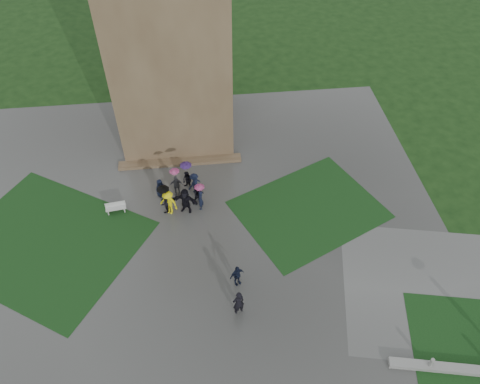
{
  "coord_description": "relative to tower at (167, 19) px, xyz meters",
  "views": [
    {
      "loc": [
        1.64,
        -15.43,
        23.27
      ],
      "look_at": [
        3.95,
        5.99,
        1.2
      ],
      "focal_mm": 35.0,
      "sensor_mm": 36.0,
      "label": 1
    }
  ],
  "objects": [
    {
      "name": "pedestrian_near",
      "position": [
        2.99,
        -17.1,
        -8.06
      ],
      "size": [
        0.78,
        0.64,
        1.85
      ],
      "primitive_type": "imported",
      "rotation": [
        0.0,
        0.0,
        3.49
      ],
      "color": "black",
      "rests_on": "plaza"
    },
    {
      "name": "visitor_cluster",
      "position": [
        -0.01,
        -8.53,
        -7.95
      ],
      "size": [
        3.42,
        3.16,
        2.36
      ],
      "color": "black",
      "rests_on": "plaza"
    },
    {
      "name": "tower_plinth",
      "position": [
        0.0,
        -4.4,
        -8.87
      ],
      "size": [
        9.0,
        0.8,
        0.22
      ],
      "primitive_type": "cube",
      "color": "brown",
      "rests_on": "plaza"
    },
    {
      "name": "lawn_inset_left",
      "position": [
        -8.5,
        -11.0,
        -8.97
      ],
      "size": [
        14.1,
        13.46,
        0.01
      ],
      "primitive_type": "cube",
      "rotation": [
        0.0,
        0.0,
        -0.56
      ],
      "color": "black",
      "rests_on": "plaza"
    },
    {
      "name": "pedestrian_mid",
      "position": [
        3.1,
        -15.24,
        -8.2
      ],
      "size": [
        1.05,
        0.86,
        1.56
      ],
      "primitive_type": "imported",
      "rotation": [
        0.0,
        0.0,
        0.45
      ],
      "color": "black",
      "rests_on": "plaza"
    },
    {
      "name": "plaza",
      "position": [
        0.0,
        -13.0,
        -8.99
      ],
      "size": [
        34.0,
        34.0,
        0.02
      ],
      "primitive_type": "cube",
      "color": "#393937",
      "rests_on": "ground"
    },
    {
      "name": "lawn_inset_right",
      "position": [
        8.5,
        -10.0,
        -8.97
      ],
      "size": [
        11.12,
        10.15,
        0.01
      ],
      "primitive_type": "cube",
      "rotation": [
        0.0,
        0.0,
        0.44
      ],
      "color": "black",
      "rests_on": "plaza"
    },
    {
      "name": "ground",
      "position": [
        0.0,
        -15.0,
        -9.0
      ],
      "size": [
        120.0,
        120.0,
        0.0
      ],
      "primitive_type": "plane",
      "color": "black"
    },
    {
      "name": "tower",
      "position": [
        0.0,
        0.0,
        0.0
      ],
      "size": [
        8.0,
        8.0,
        18.0
      ],
      "primitive_type": "cube",
      "color": "brown",
      "rests_on": "ground"
    },
    {
      "name": "bench",
      "position": [
        -4.31,
        -8.8,
        -8.59
      ],
      "size": [
        1.36,
        0.58,
        0.77
      ],
      "rotation": [
        0.0,
        0.0,
        0.13
      ],
      "color": "#BBBBB6",
      "rests_on": "plaza"
    }
  ]
}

